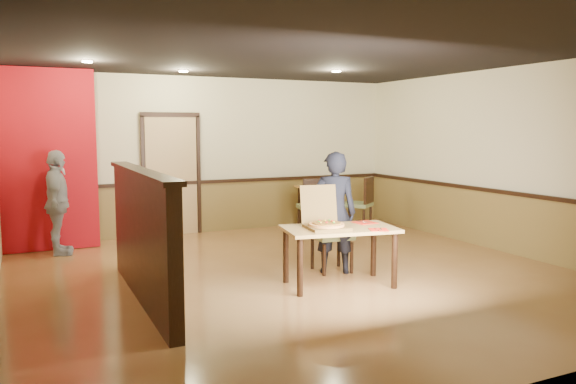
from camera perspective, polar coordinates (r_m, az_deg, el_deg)
name	(u,v)px	position (r m, az deg, el deg)	size (l,w,h in m)	color
floor	(298,275)	(7.31, 1.06, -8.45)	(7.00, 7.00, 0.00)	#A77441
ceiling	(299,54)	(7.12, 1.11, 13.87)	(7.00, 7.00, 0.00)	black
wall_back	(214,155)	(10.33, -7.53, 3.75)	(7.00, 7.00, 0.00)	beige
wall_right	(504,160)	(9.17, 21.13, 3.03)	(7.00, 7.00, 0.00)	beige
wainscot_back	(215,207)	(10.39, -7.40, -1.49)	(7.00, 0.04, 0.90)	olive
chair_rail_back	(215,181)	(10.32, -7.40, 1.08)	(7.00, 0.06, 0.06)	black
wainscot_right	(500,222)	(9.25, 20.77, -2.85)	(0.04, 7.00, 0.90)	olive
chair_rail_right	(501,192)	(9.18, 20.80, 0.03)	(0.06, 7.00, 0.06)	black
back_door	(171,176)	(10.10, -11.76, 1.62)	(0.90, 0.06, 2.10)	tan
booth_partition	(142,234)	(6.34, -14.58, -4.16)	(0.20, 3.10, 1.44)	black
red_accent_panel	(41,160)	(9.35, -23.77, 2.97)	(1.60, 0.20, 2.78)	#AA0C15
spot_a	(87,62)	(8.23, -19.73, 12.37)	(0.14, 0.14, 0.02)	beige
spot_b	(183,71)	(9.18, -10.60, 11.98)	(0.14, 0.14, 0.02)	beige
spot_c	(336,71)	(9.09, 4.94, 12.12)	(0.14, 0.14, 0.02)	beige
main_table	(339,236)	(6.75, 5.24, -4.49)	(1.43, 0.96, 0.71)	#B38B4B
diner_chair	(330,231)	(7.50, 4.25, -3.99)	(0.51, 0.51, 0.96)	#606E40
side_chair_left	(314,204)	(9.82, 2.69, -1.27)	(0.61, 0.61, 1.02)	#606E40
side_chair_right	(361,202)	(10.32, 7.39, -0.99)	(0.70, 0.70, 1.01)	#606E40
side_table	(321,195)	(10.58, 3.35, -0.35)	(0.76, 0.76, 0.81)	#B38B4B
diner	(334,213)	(7.31, 4.71, -2.10)	(0.58, 0.38, 1.59)	black
passerby	(58,203)	(9.00, -22.37, -1.02)	(0.92, 0.38, 1.57)	#9899A0
pizza_box	(325,223)	(6.66, 3.80, -3.15)	(0.53, 0.60, 0.49)	brown
pizza	(327,225)	(6.62, 3.95, -3.34)	(0.42, 0.42, 0.03)	#F9AD5A
napkin_near	(379,230)	(6.62, 9.20, -3.79)	(0.28, 0.28, 0.01)	red
napkin_far	(365,222)	(7.09, 7.80, -3.09)	(0.26, 0.26, 0.01)	red
condiment	(324,182)	(10.58, 3.65, 1.07)	(0.06, 0.06, 0.16)	#993F1B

